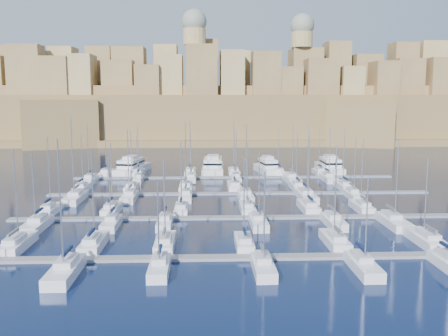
{
  "coord_description": "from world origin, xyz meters",
  "views": [
    {
      "loc": [
        -7.7,
        -97.99,
        21.57
      ],
      "look_at": [
        -3.66,
        6.0,
        6.49
      ],
      "focal_mm": 40.0,
      "sensor_mm": 36.0,
      "label": 1
    }
  ],
  "objects_px": {
    "motor_yacht_d": "(330,166)",
    "motor_yacht_c": "(267,167)",
    "motor_yacht_a": "(132,167)",
    "sailboat_0": "(17,244)",
    "sailboat_2": "(165,243)",
    "motor_yacht_b": "(213,166)",
    "sailboat_4": "(335,241)"
  },
  "relations": [
    {
      "from": "sailboat_0",
      "to": "sailboat_2",
      "type": "height_order",
      "value": "sailboat_0"
    },
    {
      "from": "sailboat_2",
      "to": "motor_yacht_a",
      "type": "distance_m",
      "value": 72.34
    },
    {
      "from": "motor_yacht_b",
      "to": "motor_yacht_d",
      "type": "height_order",
      "value": "same"
    },
    {
      "from": "motor_yacht_a",
      "to": "motor_yacht_c",
      "type": "distance_m",
      "value": 38.26
    },
    {
      "from": "sailboat_2",
      "to": "motor_yacht_c",
      "type": "bearing_deg",
      "value": 71.31
    },
    {
      "from": "motor_yacht_d",
      "to": "motor_yacht_c",
      "type": "bearing_deg",
      "value": -175.97
    },
    {
      "from": "sailboat_0",
      "to": "motor_yacht_a",
      "type": "xyz_separation_m",
      "value": [
        6.08,
        70.48,
        0.98
      ]
    },
    {
      "from": "motor_yacht_a",
      "to": "sailboat_0",
      "type": "bearing_deg",
      "value": -94.93
    },
    {
      "from": "sailboat_0",
      "to": "motor_yacht_a",
      "type": "bearing_deg",
      "value": 85.07
    },
    {
      "from": "sailboat_2",
      "to": "motor_yacht_a",
      "type": "height_order",
      "value": "sailboat_2"
    },
    {
      "from": "motor_yacht_a",
      "to": "motor_yacht_d",
      "type": "bearing_deg",
      "value": -0.56
    },
    {
      "from": "sailboat_0",
      "to": "motor_yacht_b",
      "type": "xyz_separation_m",
      "value": [
        29.06,
        71.09,
        0.98
      ]
    },
    {
      "from": "sailboat_2",
      "to": "motor_yacht_d",
      "type": "relative_size",
      "value": 0.79
    },
    {
      "from": "sailboat_2",
      "to": "motor_yacht_d",
      "type": "bearing_deg",
      "value": 59.48
    },
    {
      "from": "sailboat_4",
      "to": "motor_yacht_a",
      "type": "bearing_deg",
      "value": 119.2
    },
    {
      "from": "motor_yacht_c",
      "to": "sailboat_2",
      "type": "bearing_deg",
      "value": -108.69
    },
    {
      "from": "sailboat_2",
      "to": "sailboat_4",
      "type": "bearing_deg",
      "value": 0.22
    },
    {
      "from": "sailboat_2",
      "to": "sailboat_4",
      "type": "xyz_separation_m",
      "value": [
        24.62,
        0.1,
        0.0
      ]
    },
    {
      "from": "motor_yacht_a",
      "to": "motor_yacht_b",
      "type": "distance_m",
      "value": 22.99
    },
    {
      "from": "sailboat_0",
      "to": "motor_yacht_d",
      "type": "relative_size",
      "value": 0.85
    },
    {
      "from": "sailboat_4",
      "to": "motor_yacht_b",
      "type": "bearing_deg",
      "value": 103.05
    },
    {
      "from": "motor_yacht_a",
      "to": "sailboat_2",
      "type": "bearing_deg",
      "value": -78.12
    },
    {
      "from": "motor_yacht_c",
      "to": "motor_yacht_a",
      "type": "bearing_deg",
      "value": 177.27
    },
    {
      "from": "motor_yacht_d",
      "to": "sailboat_0",
      "type": "bearing_deg",
      "value": -131.73
    },
    {
      "from": "sailboat_0",
      "to": "sailboat_2",
      "type": "xyz_separation_m",
      "value": [
        20.97,
        -0.3,
        -0.01
      ]
    },
    {
      "from": "sailboat_0",
      "to": "motor_yacht_b",
      "type": "relative_size",
      "value": 0.73
    },
    {
      "from": "sailboat_4",
      "to": "motor_yacht_d",
      "type": "bearing_deg",
      "value": 76.54
    },
    {
      "from": "motor_yacht_b",
      "to": "motor_yacht_a",
      "type": "bearing_deg",
      "value": -178.49
    },
    {
      "from": "motor_yacht_a",
      "to": "motor_yacht_d",
      "type": "relative_size",
      "value": 1.11
    },
    {
      "from": "sailboat_2",
      "to": "motor_yacht_c",
      "type": "distance_m",
      "value": 72.81
    },
    {
      "from": "sailboat_0",
      "to": "motor_yacht_c",
      "type": "xyz_separation_m",
      "value": [
        44.3,
        68.66,
        0.98
      ]
    },
    {
      "from": "sailboat_2",
      "to": "motor_yacht_b",
      "type": "bearing_deg",
      "value": 83.53
    }
  ]
}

